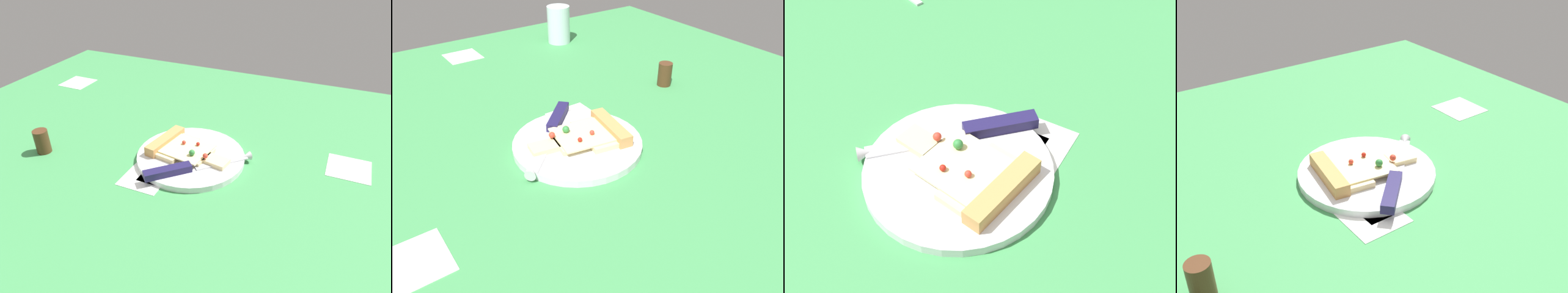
% 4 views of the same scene
% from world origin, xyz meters
% --- Properties ---
extents(ground_plane, '(1.28, 1.28, 0.03)m').
position_xyz_m(ground_plane, '(-0.00, 0.00, -0.01)').
color(ground_plane, '#3D8C4C').
rests_on(ground_plane, ground).
extents(plate, '(0.24, 0.24, 0.01)m').
position_xyz_m(plate, '(-0.09, -0.07, 0.01)').
color(plate, silver).
rests_on(plate, ground_plane).
extents(pizza_slice, '(0.18, 0.13, 0.03)m').
position_xyz_m(pizza_slice, '(-0.06, -0.08, 0.02)').
color(pizza_slice, beige).
rests_on(pizza_slice, plate).
extents(knife, '(0.19, 0.18, 0.02)m').
position_xyz_m(knife, '(-0.11, -0.02, 0.02)').
color(knife, silver).
rests_on(knife, plate).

